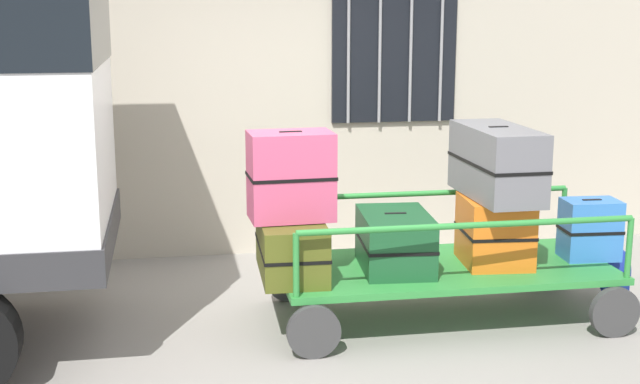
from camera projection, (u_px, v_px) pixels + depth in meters
name	position (u px, v px, depth m)	size (l,w,h in m)	color
ground_plane	(326.00, 335.00, 6.24)	(40.00, 40.00, 0.00)	gray
luggage_cart	(443.00, 273.00, 6.52)	(2.56, 1.23, 0.42)	#2D8438
cart_railing	(445.00, 216.00, 6.42)	(2.45, 1.10, 0.46)	#2D8438
suitcase_left_bottom	(291.00, 247.00, 6.24)	(0.49, 0.87, 0.42)	#4C5119
suitcase_left_middle	(291.00, 176.00, 6.13)	(0.62, 0.42, 0.63)	#CC4C72
suitcase_midleft_bottom	(395.00, 241.00, 6.38)	(0.56, 0.76, 0.43)	#194C28
suitcase_center_bottom	(495.00, 231.00, 6.50)	(0.54, 0.61, 0.51)	orange
suitcase_center_middle	(497.00, 162.00, 6.40)	(0.44, 0.98, 0.53)	slate
suitcase_midright_bottom	(590.00, 229.00, 6.64)	(0.45, 0.33, 0.47)	#3372C6
backpack	(615.00, 274.00, 6.95)	(0.27, 0.22, 0.44)	navy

